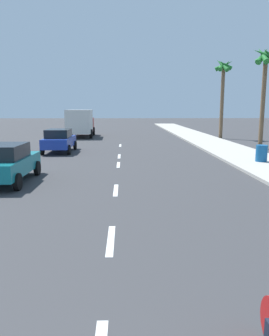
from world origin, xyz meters
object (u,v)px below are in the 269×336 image
at_px(parked_car_teal, 5,162).
at_px(palm_tree_distant, 223,78).
at_px(palm_tree_far, 265,67).
at_px(trash_bin_far, 261,153).
at_px(delivery_truck, 80,122).
at_px(parked_car_blue, 59,140).

bearing_deg(parked_car_teal, palm_tree_distant, 53.48).
bearing_deg(parked_car_teal, palm_tree_far, 36.34).
xyz_separation_m(palm_tree_far, palm_tree_distant, (-0.54, 8.39, -0.02)).
bearing_deg(palm_tree_distant, trash_bin_far, -98.01).
height_order(parked_car_teal, delivery_truck, delivery_truck).
bearing_deg(trash_bin_far, parked_car_teal, -161.08).
bearing_deg(palm_tree_distant, parked_car_teal, -126.47).
xyz_separation_m(parked_car_teal, palm_tree_far, (14.81, 10.92, 5.00)).
xyz_separation_m(parked_car_blue, trash_bin_far, (11.80, -5.30, -0.25)).
bearing_deg(parked_car_teal, trash_bin_far, 18.87).
xyz_separation_m(parked_car_blue, palm_tree_far, (14.47, 1.46, 5.00)).
relative_size(delivery_truck, trash_bin_far, 7.12).
bearing_deg(delivery_truck, palm_tree_far, -37.80).
distance_m(parked_car_teal, trash_bin_far, 12.84).
xyz_separation_m(palm_tree_far, trash_bin_far, (-2.67, -6.76, -5.26)).
bearing_deg(palm_tree_far, palm_tree_distant, 93.70).
relative_size(parked_car_blue, palm_tree_far, 0.55).
xyz_separation_m(parked_car_teal, palm_tree_distant, (14.27, 19.31, 4.98)).
bearing_deg(trash_bin_far, parked_car_blue, 155.81).
distance_m(parked_car_teal, palm_tree_far, 19.07).
xyz_separation_m(parked_car_blue, delivery_truck, (-0.10, 12.10, 0.67)).
xyz_separation_m(parked_car_blue, palm_tree_distant, (13.93, 9.84, 4.98)).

